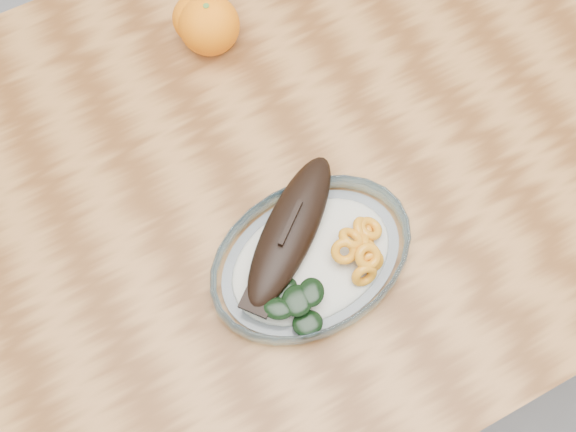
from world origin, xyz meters
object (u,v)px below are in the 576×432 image
at_px(plated_meal, 311,256).
at_px(dining_table, 304,184).
at_px(orange_left, 209,25).
at_px(orange_right, 198,19).

bearing_deg(plated_meal, dining_table, 59.50).
distance_m(plated_meal, orange_left, 0.35).
relative_size(plated_meal, orange_left, 6.02).
bearing_deg(orange_left, orange_right, 108.67).
height_order(dining_table, orange_right, orange_right).
bearing_deg(plated_meal, orange_left, 80.46).
bearing_deg(plated_meal, orange_right, 81.92).
relative_size(dining_table, plated_meal, 2.41).
bearing_deg(dining_table, orange_right, 100.10).
xyz_separation_m(dining_table, plated_meal, (-0.07, -0.13, 0.12)).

